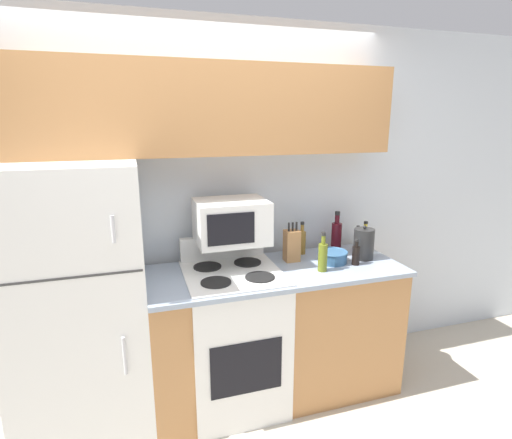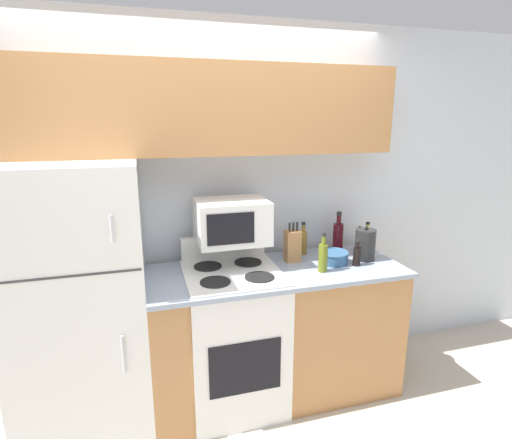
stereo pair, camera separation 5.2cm
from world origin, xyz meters
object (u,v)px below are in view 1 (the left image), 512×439
Objects in this scene: bottle_soy_sauce at (356,255)px; bottle_vinegar at (302,241)px; bottle_cooking_spray at (365,239)px; bottle_hot_sauce at (357,242)px; kettle at (364,244)px; microwave at (231,221)px; stove at (234,336)px; refrigerator at (80,305)px; knife_block at (292,245)px; bottle_wine_red at (336,235)px; bottle_olive_oil at (323,256)px; bowl at (333,256)px.

bottle_vinegar is (-0.26, 0.32, 0.02)m from bottle_soy_sauce.
bottle_cooking_spray is 0.49m from bottle_vinegar.
kettle reaches higher than bottle_hot_sauce.
microwave reaches higher than bottle_hot_sauce.
stove is 6.16× the size of bottle_soy_sauce.
refrigerator reaches higher than stove.
bottle_wine_red reaches higher than knife_block.
stove is 4.27× the size of bottle_olive_oil.
bottle_olive_oil is at bearing -172.21° from bottle_soy_sauce.
stove is at bearing -165.70° from bottle_wine_red.
stove is 1.13m from bottle_hot_sauce.
knife_block is 0.54m from bottle_hot_sauce.
bottle_soy_sauce is (-0.02, -0.31, -0.05)m from bottle_wine_red.
bottle_wine_red is 1.36× the size of bottle_cooking_spray.
microwave is 1.53× the size of bottle_wine_red.
bowl is 0.41m from bottle_cooking_spray.
bottle_cooking_spray is 1.10× the size of bottle_hot_sauce.
bottle_vinegar is (-0.13, 0.23, 0.05)m from bowl.
bottle_soy_sauce reaches higher than stove.
bottle_soy_sauce is at bearing -4.23° from refrigerator.
kettle is at bearing -124.67° from bottle_cooking_spray.
bottle_vinegar is at bearing 148.45° from kettle.
bottle_vinegar is (-0.41, 0.08, 0.02)m from bottle_hot_sauce.
bowl is at bearing -123.00° from bottle_wine_red.
refrigerator is at bearing 178.41° from bowl.
bottle_cooking_spray is 0.92× the size of bottle_vinegar.
refrigerator reaches higher than knife_block.
bottle_vinegar is (0.01, 0.36, -0.01)m from bottle_olive_oil.
bottle_olive_oil is 1.08× the size of bottle_vinegar.
refrigerator reaches higher than microwave.
bowl is 0.69× the size of bottle_wine_red.
stove is at bearing 179.95° from kettle.
bottle_cooking_spray is at bearing 48.56° from bottle_soy_sauce.
microwave is 0.86m from bottle_wine_red.
refrigerator is 3.66× the size of microwave.
bottle_vinegar is at bearing 7.21° from refrigerator.
knife_block is 0.93× the size of bottle_wine_red.
kettle is (0.10, -0.22, -0.01)m from bottle_wine_red.
bottle_wine_red is (0.15, 0.22, 0.07)m from bowl.
bottle_hot_sauce is (-0.08, -0.03, -0.01)m from bottle_cooking_spray.
stove is at bearing -158.56° from bottle_vinegar.
stove is (0.92, -0.04, -0.35)m from refrigerator.
knife_block is at bearing -137.42° from bottle_vinegar.
bottle_soy_sauce is at bearing -122.77° from bottle_hot_sauce.
refrigerator reaches higher than kettle.
kettle reaches higher than stove.
knife_block is at bearing -164.98° from bottle_wine_red.
microwave is at bearing 4.88° from refrigerator.
microwave reaches higher than bottle_cooking_spray.
knife_block is 1.26× the size of bottle_cooking_spray.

